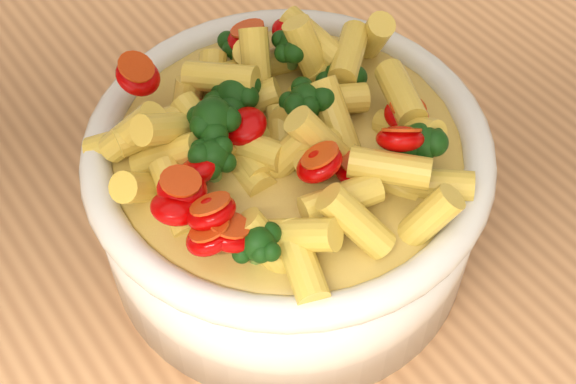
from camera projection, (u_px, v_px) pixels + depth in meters
serving_bowl at (288, 191)px, 0.50m from camera, size 0.24×0.24×0.10m
pasta_salad at (288, 120)px, 0.45m from camera, size 0.19×0.19×0.04m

